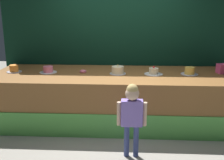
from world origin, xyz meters
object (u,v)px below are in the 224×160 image
(child_figure, at_px, (132,111))
(cake_far_right, at_px, (190,71))
(donut, at_px, (83,71))
(cake_right, at_px, (154,72))
(cake_left, at_px, (48,70))
(cake_far_left, at_px, (14,69))
(cake_center, at_px, (118,70))
(pink_box, at_px, (224,69))

(child_figure, xyz_separation_m, cake_far_right, (1.00, 1.23, 0.26))
(donut, distance_m, cake_right, 1.23)
(cake_left, distance_m, cake_right, 1.84)
(cake_far_right, bearing_deg, child_figure, -128.92)
(donut, xyz_separation_m, cake_far_left, (-1.23, -0.03, 0.03))
(child_figure, height_order, donut, child_figure)
(donut, bearing_deg, cake_center, -5.61)
(cake_right, height_order, cake_far_right, cake_right)
(cake_far_left, relative_size, cake_center, 0.93)
(pink_box, bearing_deg, cake_center, -175.27)
(pink_box, bearing_deg, cake_far_left, -178.15)
(cake_center, relative_size, cake_far_right, 0.96)
(cake_right, bearing_deg, donut, 177.01)
(pink_box, relative_size, donut, 1.84)
(child_figure, bearing_deg, cake_right, 72.39)
(child_figure, bearing_deg, cake_far_left, 149.10)
(cake_center, bearing_deg, cake_far_left, 178.95)
(child_figure, height_order, cake_far_right, child_figure)
(pink_box, relative_size, cake_far_left, 0.84)
(child_figure, xyz_separation_m, cake_center, (-0.23, 1.21, 0.27))
(pink_box, distance_m, cake_far_left, 3.68)
(cake_far_left, relative_size, cake_left, 0.87)
(pink_box, distance_m, cake_left, 3.07)
(cake_center, xyz_separation_m, cake_right, (0.61, -0.00, -0.02))
(child_figure, xyz_separation_m, cake_right, (0.38, 1.20, 0.25))
(pink_box, height_order, cake_center, cake_center)
(cake_far_left, bearing_deg, cake_left, -0.57)
(donut, xyz_separation_m, cake_left, (-0.61, -0.03, 0.03))
(pink_box, distance_m, donut, 2.46)
(cake_right, bearing_deg, cake_left, 179.03)
(donut, xyz_separation_m, cake_right, (1.23, -0.06, 0.02))
(pink_box, xyz_separation_m, cake_right, (-1.23, -0.16, -0.04))
(pink_box, height_order, donut, pink_box)
(cake_far_left, xyz_separation_m, cake_center, (1.84, -0.03, 0.01))
(child_figure, relative_size, cake_right, 3.27)
(child_figure, distance_m, cake_left, 1.93)
(cake_far_left, xyz_separation_m, cake_right, (2.45, -0.04, -0.01))
(cake_center, relative_size, cake_right, 0.89)
(donut, height_order, cake_left, cake_left)
(donut, bearing_deg, cake_far_left, -178.76)
(child_figure, bearing_deg, pink_box, 40.19)
(child_figure, xyz_separation_m, cake_far_left, (-2.07, 1.24, 0.26))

